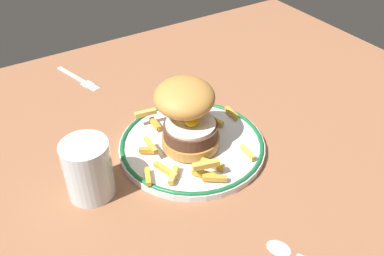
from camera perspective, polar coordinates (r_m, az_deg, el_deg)
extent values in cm
cube|color=#915D3F|center=(77.91, -1.50, -2.84)|extent=(123.39, 90.48, 4.00)
cylinder|color=silver|center=(74.49, 0.00, -2.44)|extent=(25.91, 25.91, 1.20)
torus|color=#196033|center=(74.11, 0.00, -2.08)|extent=(25.51, 25.51, 0.80)
cylinder|color=#BE833B|center=(72.97, 0.10, -1.50)|extent=(10.12, 10.12, 1.80)
cylinder|color=#503022|center=(71.67, 0.10, -0.21)|extent=(9.42, 9.42, 2.37)
cylinder|color=white|center=(70.80, 0.11, 0.71)|extent=(8.58, 8.58, 0.50)
ellipsoid|color=yellow|center=(69.99, -0.09, 0.89)|extent=(2.60, 2.60, 1.40)
ellipsoid|color=#C1843D|center=(69.59, -0.85, 4.30)|extent=(14.55, 14.69, 6.02)
cube|color=gold|center=(67.07, 1.61, -6.30)|extent=(3.05, 3.64, 0.90)
cube|color=gold|center=(78.01, 3.28, 0.93)|extent=(1.74, 3.25, 0.80)
cube|color=#E2AC4D|center=(77.33, -6.36, 2.04)|extent=(4.16, 1.54, 0.89)
cube|color=gold|center=(67.08, -6.06, -6.60)|extent=(2.12, 3.71, 0.80)
cube|color=gold|center=(67.88, -3.65, -5.75)|extent=(2.14, 4.78, 0.85)
cube|color=gold|center=(66.50, 3.09, -6.84)|extent=(3.69, 2.98, 0.86)
cube|color=gold|center=(70.71, -5.67, -2.30)|extent=(0.91, 4.13, 0.71)
cube|color=gold|center=(68.68, 2.56, -5.04)|extent=(2.94, 3.86, 0.89)
cube|color=gold|center=(79.79, -0.68, 1.97)|extent=(2.40, 4.68, 0.84)
cube|color=gold|center=(77.43, -5.03, 0.56)|extent=(1.09, 3.46, 0.91)
cube|color=#EFB84D|center=(71.63, 7.62, -3.31)|extent=(1.12, 3.79, 0.81)
cube|color=#EAAB4A|center=(67.02, -2.53, -6.38)|extent=(3.37, 3.36, 0.86)
cube|color=orange|center=(71.80, -6.13, -3.03)|extent=(2.80, 2.24, 0.83)
cube|color=gold|center=(65.65, 1.90, -5.02)|extent=(4.43, 2.09, 1.00)
cube|color=gold|center=(80.66, -1.28, 2.36)|extent=(3.43, 2.80, 0.76)
cube|color=gold|center=(80.35, 5.48, 2.03)|extent=(1.00, 3.73, 0.78)
cylinder|color=silver|center=(65.67, -13.98, -5.48)|extent=(7.36, 7.36, 9.73)
cylinder|color=silver|center=(66.86, -13.76, -6.59)|extent=(6.77, 6.77, 6.19)
cube|color=silver|center=(99.66, -16.14, 7.04)|extent=(3.69, 9.89, 0.36)
cube|color=silver|center=(95.18, -14.09, 5.88)|extent=(2.77, 2.91, 0.32)
cube|color=silver|center=(93.92, -12.93, 5.61)|extent=(0.90, 2.38, 0.28)
cube|color=silver|center=(93.69, -13.17, 5.49)|extent=(0.90, 2.38, 0.28)
cube|color=silver|center=(93.46, -13.41, 5.36)|extent=(0.90, 2.38, 0.28)
cube|color=silver|center=(93.23, -13.65, 5.23)|extent=(0.90, 2.38, 0.28)
ellipsoid|color=silver|center=(61.12, 11.85, -15.57)|extent=(4.01, 4.41, 0.90)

